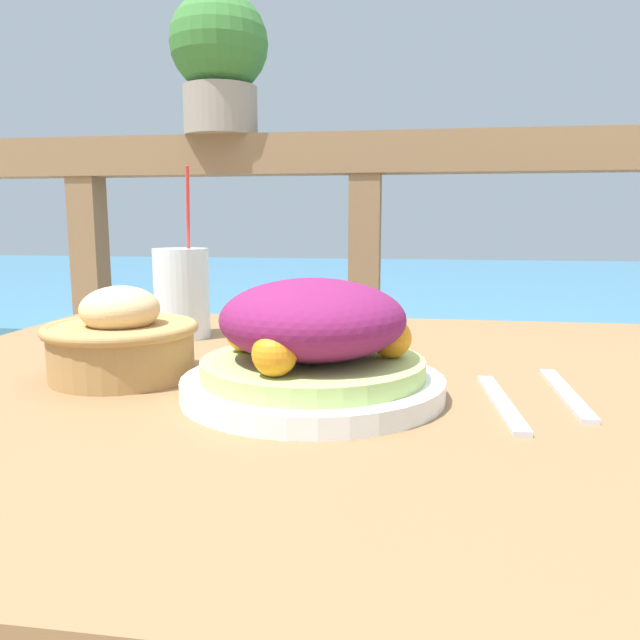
% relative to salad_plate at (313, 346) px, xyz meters
% --- Properties ---
extents(patio_table, '(0.99, 0.87, 0.73)m').
position_rel_salad_plate_xyz_m(patio_table, '(-0.02, 0.07, -0.15)').
color(patio_table, olive).
rests_on(patio_table, ground_plane).
extents(railing_fence, '(2.80, 0.08, 1.09)m').
position_rel_salad_plate_xyz_m(railing_fence, '(-0.02, 0.85, -0.03)').
color(railing_fence, brown).
rests_on(railing_fence, ground_plane).
extents(sea_backdrop, '(12.00, 4.00, 0.52)m').
position_rel_salad_plate_xyz_m(sea_backdrop, '(-0.02, 3.35, -0.51)').
color(sea_backdrop, teal).
rests_on(sea_backdrop, ground_plane).
extents(salad_plate, '(0.26, 0.26, 0.12)m').
position_rel_salad_plate_xyz_m(salad_plate, '(0.00, 0.00, 0.00)').
color(salad_plate, white).
rests_on(salad_plate, patio_table).
extents(drink_glass, '(0.08, 0.08, 0.25)m').
position_rel_salad_plate_xyz_m(drink_glass, '(-0.24, 0.28, 0.02)').
color(drink_glass, silver).
rests_on(drink_glass, patio_table).
extents(bread_basket, '(0.17, 0.17, 0.10)m').
position_rel_salad_plate_xyz_m(bread_basket, '(-0.22, 0.04, -0.01)').
color(bread_basket, '#AD7F47').
rests_on(bread_basket, patio_table).
extents(potted_plant, '(0.22, 0.22, 0.32)m').
position_rel_salad_plate_xyz_m(potted_plant, '(-0.36, 0.85, 0.48)').
color(potted_plant, gray).
rests_on(potted_plant, railing_fence).
extents(fork, '(0.03, 0.18, 0.00)m').
position_rel_salad_plate_xyz_m(fork, '(0.18, -0.00, -0.05)').
color(fork, silver).
rests_on(fork, patio_table).
extents(knife, '(0.02, 0.18, 0.00)m').
position_rel_salad_plate_xyz_m(knife, '(0.25, 0.04, -0.05)').
color(knife, silver).
rests_on(knife, patio_table).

